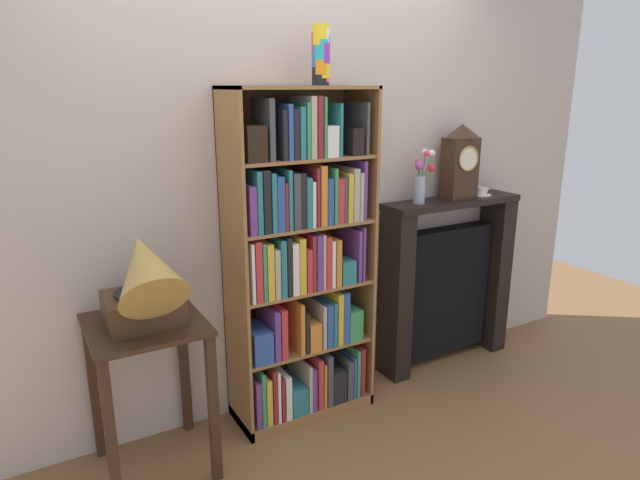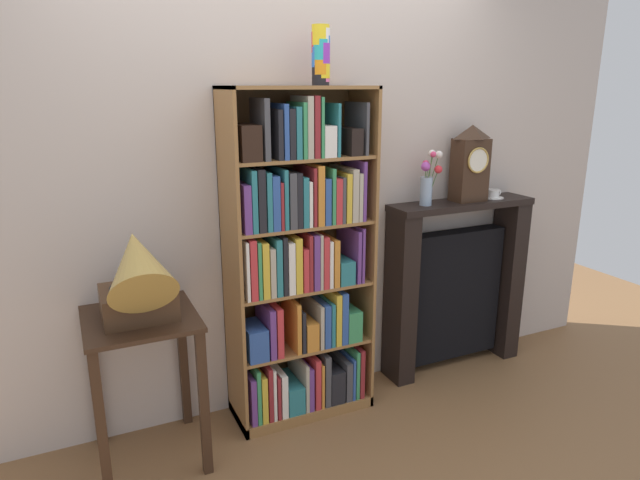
% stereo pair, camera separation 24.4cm
% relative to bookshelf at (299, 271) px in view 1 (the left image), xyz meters
% --- Properties ---
extents(ground_plane, '(7.44, 6.40, 0.02)m').
position_rel_bookshelf_xyz_m(ground_plane, '(0.01, -0.11, -0.87)').
color(ground_plane, brown).
extents(wall_back, '(4.44, 0.08, 2.63)m').
position_rel_bookshelf_xyz_m(wall_back, '(0.15, 0.22, 0.46)').
color(wall_back, beige).
rests_on(wall_back, ground).
extents(bookshelf, '(0.78, 0.34, 1.83)m').
position_rel_bookshelf_xyz_m(bookshelf, '(0.00, 0.00, 0.00)').
color(bookshelf, olive).
rests_on(bookshelf, ground).
extents(cup_stack, '(0.09, 0.09, 0.29)m').
position_rel_bookshelf_xyz_m(cup_stack, '(0.14, 0.01, 1.12)').
color(cup_stack, black).
rests_on(cup_stack, bookshelf).
extents(side_table_left, '(0.52, 0.53, 0.77)m').
position_rel_bookshelf_xyz_m(side_table_left, '(-0.85, -0.08, -0.28)').
color(side_table_left, '#382316').
rests_on(side_table_left, ground).
extents(gramophone, '(0.33, 0.50, 0.53)m').
position_rel_bookshelf_xyz_m(gramophone, '(-0.85, -0.17, 0.15)').
color(gramophone, '#472D1C').
rests_on(gramophone, side_table_left).
extents(fireplace_mantel, '(0.98, 0.24, 1.13)m').
position_rel_bookshelf_xyz_m(fireplace_mantel, '(1.14, 0.08, -0.30)').
color(fireplace_mantel, black).
rests_on(fireplace_mantel, ground).
extents(mantel_clock, '(0.21, 0.15, 0.47)m').
position_rel_bookshelf_xyz_m(mantel_clock, '(1.18, 0.06, 0.51)').
color(mantel_clock, '#382316').
rests_on(mantel_clock, fireplace_mantel).
extents(flower_vase, '(0.14, 0.15, 0.33)m').
position_rel_bookshelf_xyz_m(flower_vase, '(0.87, 0.06, 0.43)').
color(flower_vase, '#99B2D1').
rests_on(flower_vase, fireplace_mantel).
extents(teacup_with_saucer, '(0.14, 0.14, 0.06)m').
position_rel_bookshelf_xyz_m(teacup_with_saucer, '(1.39, 0.06, 0.30)').
color(teacup_with_saucer, white).
rests_on(teacup_with_saucer, fireplace_mantel).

